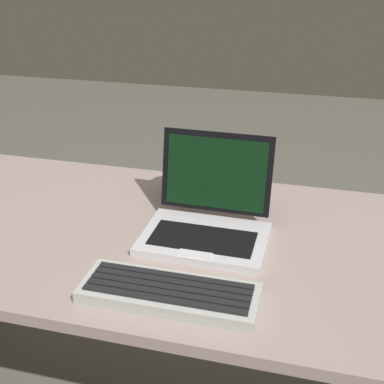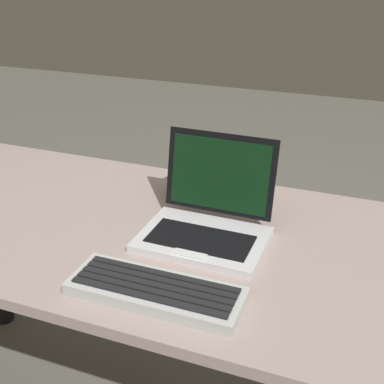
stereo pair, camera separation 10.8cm
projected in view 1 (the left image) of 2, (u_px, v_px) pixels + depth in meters
name	position (u px, v px, depth m)	size (l,w,h in m)	color
desk	(171.00, 278.00, 1.19)	(1.78, 0.66, 0.71)	#A6908B
laptop_front	(208.00, 218.00, 1.11)	(0.28, 0.23, 0.21)	silver
external_keyboard	(169.00, 293.00, 0.92)	(0.33, 0.12, 0.03)	beige
coffee_mug	(180.00, 178.00, 1.30)	(0.12, 0.08, 0.10)	black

